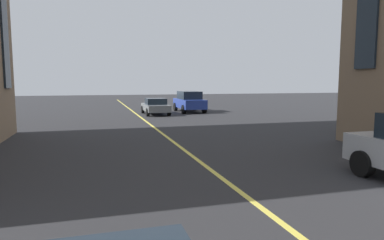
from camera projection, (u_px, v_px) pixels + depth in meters
lane_centre_line at (180, 146)px, 14.43m from camera, size 80.00×0.16×0.01m
car_blue_parked_a at (189, 101)px, 30.99m from camera, size 4.70×2.14×1.88m
car_grey_near at (155, 106)px, 28.60m from camera, size 4.40×1.95×1.37m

